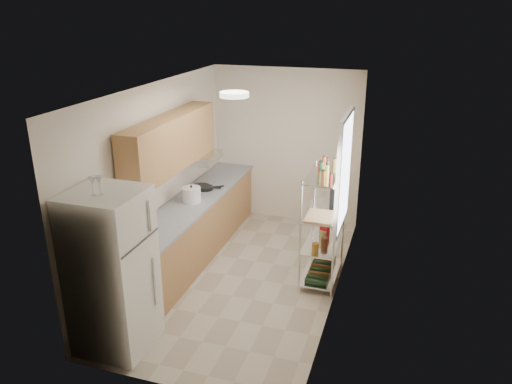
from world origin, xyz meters
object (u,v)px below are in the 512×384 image
frying_pan_large (201,187)px  cutting_board (320,217)px  rice_cooker (192,195)px  refrigerator (112,272)px  espresso_machine (338,193)px

frying_pan_large → cutting_board: cutting_board is taller
frying_pan_large → rice_cooker: bearing=-90.8°
refrigerator → rice_cooker: (-0.03, 2.08, 0.11)m
rice_cooker → espresso_machine: bearing=8.5°
cutting_board → frying_pan_large: bearing=157.9°
refrigerator → cutting_board: refrigerator is taller
refrigerator → espresso_machine: 3.12m
refrigerator → frying_pan_large: (-0.12, 2.61, 0.03)m
refrigerator → cutting_board: 2.60m
rice_cooker → frying_pan_large: bearing=99.8°
refrigerator → cutting_board: size_ratio=4.05×
rice_cooker → frying_pan_large: rice_cooker is taller
rice_cooker → cutting_board: 1.92m
cutting_board → rice_cooker: bearing=171.7°
refrigerator → rice_cooker: size_ratio=6.78×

